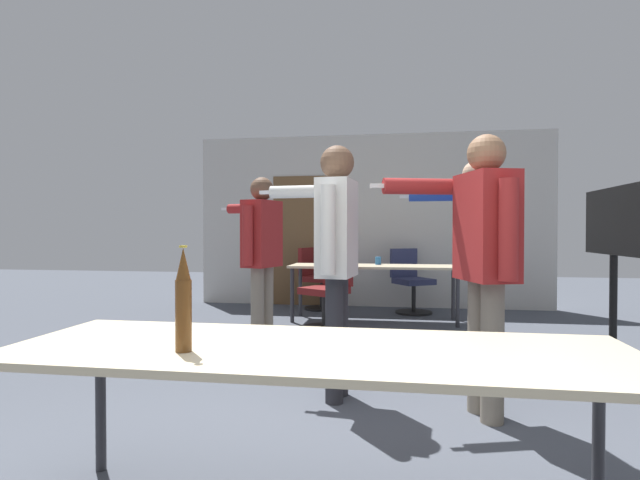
# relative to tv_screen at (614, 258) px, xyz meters

# --- Properties ---
(back_wall) EXTENTS (5.48, 0.12, 2.68)m
(back_wall) POSITION_rel_tv_screen_xyz_m (-2.23, 3.42, 0.37)
(back_wall) COLOR beige
(back_wall) RESTS_ON ground_plane
(conference_table_near) EXTENTS (2.40, 0.81, 0.73)m
(conference_table_near) POSITION_rel_tv_screen_xyz_m (-2.05, -2.52, -0.28)
(conference_table_near) COLOR #C6B793
(conference_table_near) RESTS_ON ground_plane
(conference_table_far) EXTENTS (2.19, 0.65, 0.73)m
(conference_table_far) POSITION_rel_tv_screen_xyz_m (-2.07, 2.11, -0.30)
(conference_table_far) COLOR #C6B793
(conference_table_far) RESTS_ON ground_plane
(tv_screen) EXTENTS (0.44, 1.14, 1.54)m
(tv_screen) POSITION_rel_tv_screen_xyz_m (0.00, 0.00, 0.00)
(tv_screen) COLOR black
(tv_screen) RESTS_ON ground_plane
(person_right_polo) EXTENTS (0.80, 0.59, 1.81)m
(person_right_polo) POSITION_rel_tv_screen_xyz_m (-1.08, 0.22, 0.16)
(person_right_polo) COLOR #3D4C75
(person_right_polo) RESTS_ON ground_plane
(person_near_casual) EXTENTS (0.92, 0.65, 1.78)m
(person_near_casual) POSITION_rel_tv_screen_xyz_m (-1.21, -1.15, 0.12)
(person_near_casual) COLOR slate
(person_near_casual) RESTS_ON ground_plane
(person_center_tall) EXTENTS (0.74, 0.75, 1.70)m
(person_center_tall) POSITION_rel_tv_screen_xyz_m (-3.08, 0.32, 0.07)
(person_center_tall) COLOR slate
(person_center_tall) RESTS_ON ground_plane
(person_left_plaid) EXTENTS (0.78, 0.65, 1.77)m
(person_left_plaid) POSITION_rel_tv_screen_xyz_m (-2.18, -0.96, 0.13)
(person_left_plaid) COLOR #28282D
(person_left_plaid) RESTS_ON ground_plane
(office_chair_far_right) EXTENTS (0.66, 0.68, 0.92)m
(office_chair_far_right) POSITION_rel_tv_screen_xyz_m (-1.58, 2.87, -0.53)
(office_chair_far_right) COLOR black
(office_chair_far_right) RESTS_ON ground_plane
(office_chair_mid_tucked) EXTENTS (0.65, 0.68, 0.92)m
(office_chair_mid_tucked) POSITION_rel_tv_screen_xyz_m (-2.59, 1.56, -0.53)
(office_chair_mid_tucked) COLOR black
(office_chair_mid_tucked) RESTS_ON ground_plane
(office_chair_near_pushed) EXTENTS (0.62, 0.56, 0.92)m
(office_chair_near_pushed) POSITION_rel_tv_screen_xyz_m (-2.97, 2.99, -0.53)
(office_chair_near_pushed) COLOR black
(office_chair_near_pushed) RESTS_ON ground_plane
(beer_bottle) EXTENTS (0.06, 0.06, 0.39)m
(beer_bottle) POSITION_rel_tv_screen_xyz_m (-2.52, -2.68, -0.04)
(beer_bottle) COLOR #563314
(beer_bottle) RESTS_ON conference_table_near
(drink_cup) EXTENTS (0.08, 0.08, 0.10)m
(drink_cup) POSITION_rel_tv_screen_xyz_m (-2.02, 2.25, -0.18)
(drink_cup) COLOR #2866A3
(drink_cup) RESTS_ON conference_table_far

